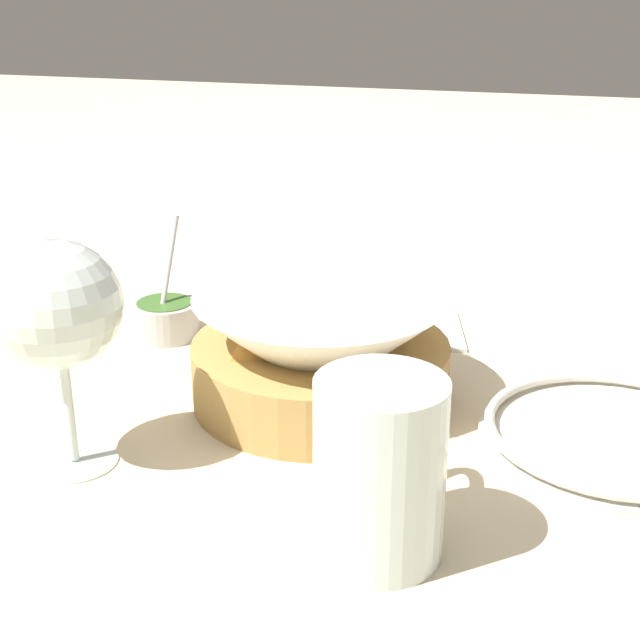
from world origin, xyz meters
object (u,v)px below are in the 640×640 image
at_px(sauce_cup, 165,317).
at_px(wine_glass, 58,311).
at_px(beer_mug, 380,474).
at_px(food_basket, 319,355).
at_px(side_plate, 615,434).

bearing_deg(sauce_cup, wine_glass, -169.73).
bearing_deg(wine_glass, beer_mug, -98.91).
bearing_deg(sauce_cup, beer_mug, -134.69).
distance_m(sauce_cup, wine_glass, 0.25).
relative_size(food_basket, side_plate, 1.04).
height_order(food_basket, sauce_cup, sauce_cup).
distance_m(sauce_cup, side_plate, 0.42).
relative_size(wine_glass, beer_mug, 1.35).
xyz_separation_m(sauce_cup, side_plate, (-0.09, -0.41, -0.01)).
bearing_deg(food_basket, side_plate, -91.40).
height_order(wine_glass, side_plate, wine_glass).
distance_m(food_basket, beer_mug, 0.20).
relative_size(food_basket, beer_mug, 1.71).
relative_size(food_basket, sauce_cup, 1.88).
bearing_deg(food_basket, wine_glass, 136.86).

